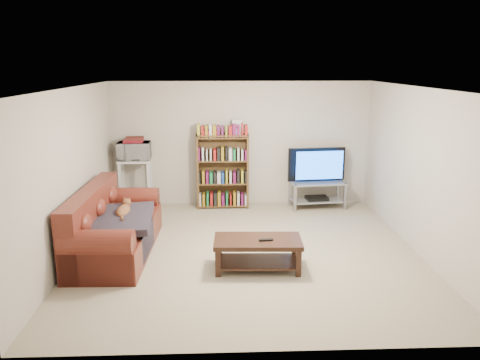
{
  "coord_description": "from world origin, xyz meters",
  "views": [
    {
      "loc": [
        -0.38,
        -6.5,
        2.73
      ],
      "look_at": [
        -0.1,
        0.4,
        1.0
      ],
      "focal_mm": 35.0,
      "sensor_mm": 36.0,
      "label": 1
    }
  ],
  "objects_px": {
    "tv_stand": "(317,190)",
    "coffee_table": "(258,248)",
    "bookshelf": "(223,170)",
    "sofa": "(111,231)"
  },
  "relations": [
    {
      "from": "bookshelf",
      "to": "sofa",
      "type": "bearing_deg",
      "value": -127.04
    },
    {
      "from": "coffee_table",
      "to": "bookshelf",
      "type": "relative_size",
      "value": 0.84
    },
    {
      "from": "sofa",
      "to": "tv_stand",
      "type": "relative_size",
      "value": 2.12
    },
    {
      "from": "coffee_table",
      "to": "tv_stand",
      "type": "distance_m",
      "value": 3.05
    },
    {
      "from": "tv_stand",
      "to": "sofa",
      "type": "bearing_deg",
      "value": -154.78
    },
    {
      "from": "tv_stand",
      "to": "coffee_table",
      "type": "bearing_deg",
      "value": -122.0
    },
    {
      "from": "sofa",
      "to": "coffee_table",
      "type": "distance_m",
      "value": 2.22
    },
    {
      "from": "sofa",
      "to": "tv_stand",
      "type": "xyz_separation_m",
      "value": [
        3.48,
        2.07,
        0.01
      ]
    },
    {
      "from": "coffee_table",
      "to": "tv_stand",
      "type": "relative_size",
      "value": 1.11
    },
    {
      "from": "sofa",
      "to": "coffee_table",
      "type": "height_order",
      "value": "sofa"
    }
  ]
}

